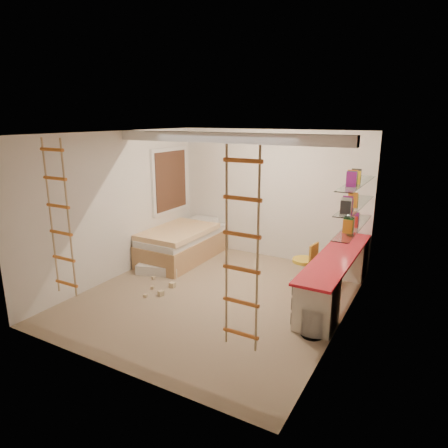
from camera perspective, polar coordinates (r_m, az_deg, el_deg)
The scene contains 15 objects.
floor at distance 6.62m, azimuth -1.29°, elevation -10.26°, with size 4.50×4.50×0.00m, color #998763.
ceiling_beam at distance 6.25m, azimuth 0.00°, elevation 12.22°, with size 4.00×0.18×0.16m, color white.
window_frame at distance 8.43m, azimuth -7.78°, elevation 6.19°, with size 0.06×1.15×1.35m, color white.
window_blind at distance 8.40m, azimuth -7.56°, elevation 6.17°, with size 0.02×1.00×1.20m, color #4C2D1E.
rope_ladder_left at distance 5.71m, azimuth -22.43°, elevation 0.59°, with size 0.41×0.04×2.13m, color orange, non-canonical shape.
rope_ladder_right at distance 4.02m, azimuth 2.54°, elevation -4.05°, with size 0.41×0.04×2.13m, color #CF6723, non-canonical shape.
waste_bin at distance 5.58m, azimuth 12.57°, elevation -13.66°, with size 0.29×0.29×0.37m, color white.
desk at distance 6.62m, azimuth 15.66°, elevation -7.04°, with size 0.56×2.80×0.75m.
shelves at distance 6.52m, azimuth 18.21°, elevation 2.54°, with size 0.25×1.80×0.71m.
bed at distance 8.21m, azimuth -5.88°, elevation -2.75°, with size 1.02×2.00×0.69m.
task_lamp at distance 7.30m, azimuth 17.53°, elevation 0.95°, with size 0.14×0.36×0.57m.
swivel_chair at distance 7.04m, azimuth 11.50°, elevation -6.43°, with size 0.51×0.51×0.78m.
play_platform at distance 7.69m, azimuth -8.85°, elevation -5.60°, with size 0.95×0.84×0.36m.
toy_blocks at distance 7.28m, azimuth -9.15°, elevation -6.16°, with size 0.97×1.24×0.63m.
books at distance 6.51m, azimuth 18.27°, elevation 3.21°, with size 0.14×0.64×0.92m.
Camera 1 is at (3.05, -5.15, 2.83)m, focal length 32.00 mm.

